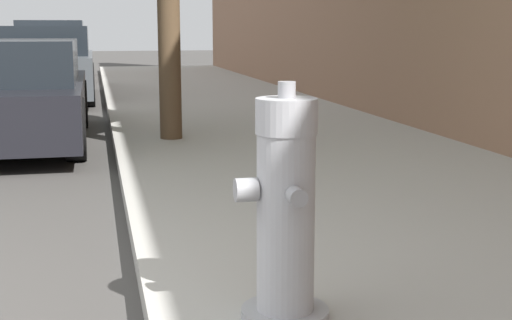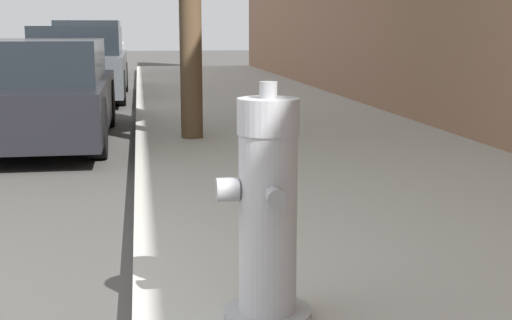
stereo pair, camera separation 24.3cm
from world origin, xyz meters
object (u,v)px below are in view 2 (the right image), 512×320
at_px(fire_hydrant, 267,213).
at_px(parked_car_near, 31,92).
at_px(parked_car_mid, 80,64).
at_px(parked_car_far, 90,51).

distance_m(fire_hydrant, parked_car_near, 6.05).
relative_size(fire_hydrant, parked_car_mid, 0.22).
relative_size(fire_hydrant, parked_car_far, 0.24).
bearing_deg(fire_hydrant, parked_car_near, 106.67).
xyz_separation_m(fire_hydrant, parked_car_far, (-1.78, 16.85, 0.14)).
bearing_deg(parked_car_far, parked_car_near, -89.78).
bearing_deg(parked_car_mid, parked_car_near, -91.61).
distance_m(fire_hydrant, parked_car_far, 16.94).
bearing_deg(parked_car_mid, parked_car_far, 91.89).
xyz_separation_m(parked_car_near, parked_car_far, (-0.04, 11.05, 0.13)).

